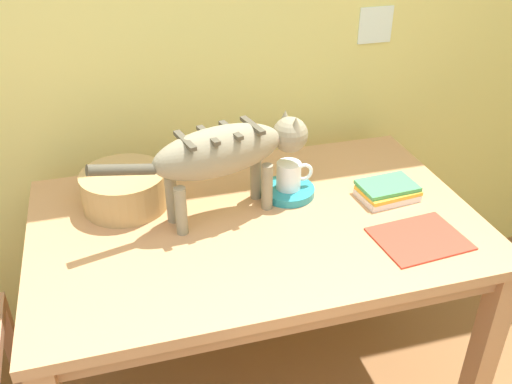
{
  "coord_description": "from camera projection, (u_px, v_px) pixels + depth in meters",
  "views": [
    {
      "loc": [
        -0.27,
        -0.19,
        1.75
      ],
      "look_at": [
        0.14,
        1.24,
        0.86
      ],
      "focal_mm": 39.82,
      "sensor_mm": 36.0,
      "label": 1
    }
  ],
  "objects": [
    {
      "name": "wall_rear",
      "position": [
        172.0,
        16.0,
        1.99
      ],
      "size": [
        5.06,
        0.11,
        2.5
      ],
      "color": "#ECDD78",
      "rests_on": "ground_plane"
    },
    {
      "name": "dining_table",
      "position": [
        256.0,
        242.0,
        1.82
      ],
      "size": [
        1.38,
        0.88,
        0.76
      ],
      "color": "tan",
      "rests_on": "ground_plane"
    },
    {
      "name": "cat",
      "position": [
        228.0,
        152.0,
        1.71
      ],
      "size": [
        0.69,
        0.23,
        0.3
      ],
      "rotation": [
        0.0,
        0.0,
        -1.35
      ],
      "color": "gray",
      "rests_on": "dining_table"
    },
    {
      "name": "saucer_bowl",
      "position": [
        288.0,
        191.0,
        1.9
      ],
      "size": [
        0.18,
        0.18,
        0.03
      ],
      "primitive_type": "cylinder",
      "color": "teal",
      "rests_on": "dining_table"
    },
    {
      "name": "coffee_mug",
      "position": [
        290.0,
        175.0,
        1.87
      ],
      "size": [
        0.13,
        0.08,
        0.09
      ],
      "color": "white",
      "rests_on": "saucer_bowl"
    },
    {
      "name": "magazine",
      "position": [
        420.0,
        239.0,
        1.68
      ],
      "size": [
        0.28,
        0.23,
        0.01
      ],
      "primitive_type": "cube",
      "rotation": [
        0.0,
        0.0,
        0.09
      ],
      "color": "red",
      "rests_on": "dining_table"
    },
    {
      "name": "book_stack",
      "position": [
        387.0,
        191.0,
        1.88
      ],
      "size": [
        0.2,
        0.15,
        0.05
      ],
      "color": "silver",
      "rests_on": "dining_table"
    },
    {
      "name": "wicker_basket",
      "position": [
        125.0,
        189.0,
        1.82
      ],
      "size": [
        0.27,
        0.27,
        0.12
      ],
      "color": "tan",
      "rests_on": "dining_table"
    }
  ]
}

